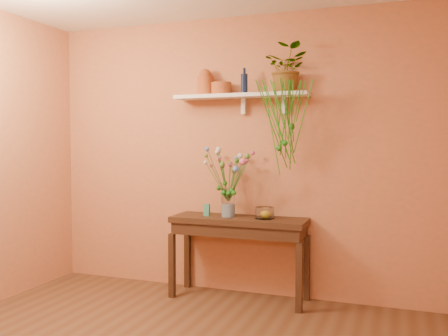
# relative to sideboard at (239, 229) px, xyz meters

# --- Properties ---
(room) EXTENTS (4.04, 4.04, 2.70)m
(room) POSITION_rel_sideboard_xyz_m (-0.07, -1.77, 0.69)
(room) COLOR brown
(room) RESTS_ON ground
(sideboard) EXTENTS (1.28, 0.41, 0.78)m
(sideboard) POSITION_rel_sideboard_xyz_m (0.00, 0.00, 0.00)
(sideboard) COLOR #361E13
(sideboard) RESTS_ON ground
(wall_shelf) EXTENTS (1.30, 0.24, 0.19)m
(wall_shelf) POSITION_rel_sideboard_xyz_m (-0.01, 0.10, 1.25)
(wall_shelf) COLOR white
(wall_shelf) RESTS_ON room
(terracotta_jug) EXTENTS (0.17, 0.17, 0.26)m
(terracotta_jug) POSITION_rel_sideboard_xyz_m (-0.39, 0.12, 1.40)
(terracotta_jug) COLOR #994319
(terracotta_jug) RESTS_ON wall_shelf
(terracotta_pot) EXTENTS (0.24, 0.24, 0.12)m
(terracotta_pot) POSITION_rel_sideboard_xyz_m (-0.21, 0.10, 1.33)
(terracotta_pot) COLOR #994319
(terracotta_pot) RESTS_ON wall_shelf
(blue_bottle) EXTENTS (0.07, 0.07, 0.24)m
(blue_bottle) POSITION_rel_sideboard_xyz_m (0.03, 0.07, 1.37)
(blue_bottle) COLOR #0E1937
(blue_bottle) RESTS_ON wall_shelf
(spider_plant) EXTENTS (0.43, 0.38, 0.43)m
(spider_plant) POSITION_rel_sideboard_xyz_m (0.43, 0.12, 1.49)
(spider_plant) COLOR #1D6A16
(spider_plant) RESTS_ON wall_shelf
(plant_fronds) EXTENTS (0.52, 0.44, 0.84)m
(plant_fronds) POSITION_rel_sideboard_xyz_m (0.45, -0.04, 0.97)
(plant_fronds) COLOR #1D6A16
(plant_fronds) RESTS_ON wall_shelf
(glass_vase) EXTENTS (0.13, 0.13, 0.26)m
(glass_vase) POSITION_rel_sideboard_xyz_m (-0.11, 0.01, 0.23)
(glass_vase) COLOR white
(glass_vase) RESTS_ON sideboard
(bouquet) EXTENTS (0.49, 0.52, 0.51)m
(bouquet) POSITION_rel_sideboard_xyz_m (-0.08, -0.02, 0.57)
(bouquet) COLOR #386B28
(bouquet) RESTS_ON glass_vase
(glass_bowl) EXTENTS (0.18, 0.18, 0.11)m
(glass_bowl) POSITION_rel_sideboard_xyz_m (0.25, 0.01, 0.16)
(glass_bowl) COLOR white
(glass_bowl) RESTS_ON sideboard
(lemon) EXTENTS (0.07, 0.07, 0.07)m
(lemon) POSITION_rel_sideboard_xyz_m (0.26, -0.00, 0.16)
(lemon) COLOR yellow
(lemon) RESTS_ON glass_bowl
(carton) EXTENTS (0.06, 0.05, 0.11)m
(carton) POSITION_rel_sideboard_xyz_m (-0.32, -0.02, 0.17)
(carton) COLOR #286380
(carton) RESTS_ON sideboard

